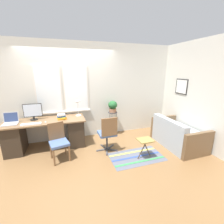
{
  "coord_description": "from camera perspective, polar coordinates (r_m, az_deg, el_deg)",
  "views": [
    {
      "loc": [
        -0.21,
        -3.52,
        1.97
      ],
      "look_at": [
        1.01,
        0.18,
        0.86
      ],
      "focal_mm": 24.0,
      "sensor_mm": 36.0,
      "label": 1
    }
  ],
  "objects": [
    {
      "name": "desk",
      "position": [
        4.21,
        -23.61,
        -7.43
      ],
      "size": [
        1.92,
        0.71,
        0.75
      ],
      "color": "brown",
      "rests_on": "ground_plane"
    },
    {
      "name": "potted_plant",
      "position": [
        4.44,
        0.28,
        2.29
      ],
      "size": [
        0.27,
        0.27,
        0.34
      ],
      "color": "#9E6B4C",
      "rests_on": "plant_stand"
    },
    {
      "name": "monitor",
      "position": [
        4.19,
        -27.91,
        0.17
      ],
      "size": [
        0.43,
        0.18,
        0.41
      ],
      "color": "black",
      "rests_on": "desk"
    },
    {
      "name": "mouse",
      "position": [
        3.89,
        -23.98,
        -3.56
      ],
      "size": [
        0.04,
        0.07,
        0.03
      ],
      "color": "silver",
      "rests_on": "desk"
    },
    {
      "name": "office_chair_swivel",
      "position": [
        3.66,
        -1.65,
        -8.03
      ],
      "size": [
        0.51,
        0.54,
        0.91
      ],
      "rotation": [
        0.0,
        0.0,
        3.16
      ],
      "color": "#47474C",
      "rests_on": "ground_plane"
    },
    {
      "name": "wall_back_with_window",
      "position": [
        4.36,
        -15.49,
        7.15
      ],
      "size": [
        9.0,
        0.12,
        2.7
      ],
      "color": "silver",
      "rests_on": "ground_plane"
    },
    {
      "name": "laptop",
      "position": [
        4.21,
        -34.22,
        -3.01
      ],
      "size": [
        0.31,
        0.29,
        0.25
      ],
      "color": "#B7B7BC",
      "rests_on": "desk"
    },
    {
      "name": "desk_chair_wooden",
      "position": [
        3.59,
        -19.74,
        -10.23
      ],
      "size": [
        0.46,
        0.47,
        0.84
      ],
      "rotation": [
        0.0,
        0.0,
        0.23
      ],
      "color": "brown",
      "rests_on": "ground_plane"
    },
    {
      "name": "desk_lamp",
      "position": [
        4.12,
        -12.89,
        3.08
      ],
      "size": [
        0.15,
        0.15,
        0.45
      ],
      "color": "white",
      "rests_on": "desk"
    },
    {
      "name": "floor_rug_striped",
      "position": [
        3.7,
        9.33,
        -16.44
      ],
      "size": [
        1.24,
        0.71,
        0.01
      ],
      "color": "#565B6B",
      "rests_on": "ground_plane"
    },
    {
      "name": "ground_plane",
      "position": [
        4.04,
        -13.27,
        -13.76
      ],
      "size": [
        14.0,
        14.0,
        0.0
      ],
      "primitive_type": "plane",
      "color": "brown"
    },
    {
      "name": "keyboard",
      "position": [
        3.94,
        -28.46,
        -4.02
      ],
      "size": [
        0.43,
        0.12,
        0.02
      ],
      "color": "silver",
      "rests_on": "desk"
    },
    {
      "name": "book_stack",
      "position": [
        3.99,
        -18.62,
        -1.74
      ],
      "size": [
        0.23,
        0.18,
        0.14
      ],
      "color": "orange",
      "rests_on": "desk"
    },
    {
      "name": "folding_stool",
      "position": [
        3.51,
        12.52,
        -11.03
      ],
      "size": [
        0.35,
        0.28,
        0.46
      ],
      "color": "olive",
      "rests_on": "ground_plane"
    },
    {
      "name": "wall_right_with_picture",
      "position": [
        4.88,
        25.02,
        7.11
      ],
      "size": [
        0.08,
        9.0,
        2.7
      ],
      "color": "silver",
      "rests_on": "ground_plane"
    },
    {
      "name": "plant_stand",
      "position": [
        4.51,
        0.27,
        -1.17
      ],
      "size": [
        0.27,
        0.27,
        0.74
      ],
      "color": "#333338",
      "rests_on": "ground_plane"
    },
    {
      "name": "couch_loveseat",
      "position": [
        4.39,
        23.53,
        -8.23
      ],
      "size": [
        0.81,
        1.36,
        0.76
      ],
      "rotation": [
        0.0,
        0.0,
        1.57
      ],
      "color": "#9EA8B2",
      "rests_on": "ground_plane"
    }
  ]
}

